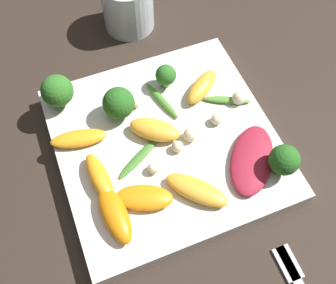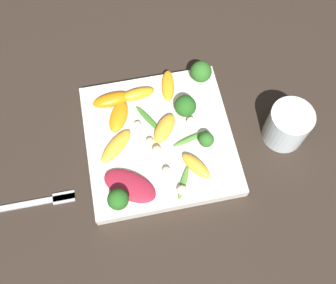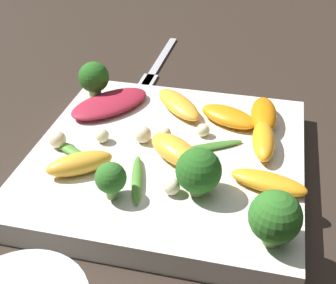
{
  "view_description": "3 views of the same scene",
  "coord_description": "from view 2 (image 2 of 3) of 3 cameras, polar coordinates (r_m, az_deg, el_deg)",
  "views": [
    {
      "loc": [
        -0.09,
        -0.24,
        0.46
      ],
      "look_at": [
        -0.0,
        -0.01,
        0.04
      ],
      "focal_mm": 42.0,
      "sensor_mm": 36.0,
      "label": 1
    },
    {
      "loc": [
        0.31,
        -0.05,
        0.7
      ],
      "look_at": [
        0.02,
        0.01,
        0.03
      ],
      "focal_mm": 42.0,
      "sensor_mm": 36.0,
      "label": 2
    },
    {
      "loc": [
        -0.09,
        0.39,
        0.31
      ],
      "look_at": [
        -0.0,
        0.02,
        0.05
      ],
      "focal_mm": 50.0,
      "sensor_mm": 36.0,
      "label": 3
    }
  ],
  "objects": [
    {
      "name": "macadamia_nut_2",
      "position": [
        0.75,
        3.31,
        3.14
      ],
      "size": [
        0.02,
        0.02,
        0.02
      ],
      "color": "beige",
      "rests_on": "plate"
    },
    {
      "name": "plate",
      "position": [
        0.76,
        -1.28,
        0.31
      ],
      "size": [
        0.28,
        0.28,
        0.03
      ],
      "color": "silver",
      "rests_on": "ground_plane"
    },
    {
      "name": "drinking_glass",
      "position": [
        0.77,
        16.95,
        2.33
      ],
      "size": [
        0.08,
        0.08,
        0.08
      ],
      "color": "silver",
      "rests_on": "ground_plane"
    },
    {
      "name": "fork",
      "position": [
        0.76,
        -18.6,
        -8.29
      ],
      "size": [
        0.02,
        0.18,
        0.01
      ],
      "color": "#B2B2B7",
      "rests_on": "ground_plane"
    },
    {
      "name": "orange_segment_5",
      "position": [
        0.71,
        4.11,
        -3.47
      ],
      "size": [
        0.07,
        0.06,
        0.02
      ],
      "color": "#FCAD33",
      "rests_on": "plate"
    },
    {
      "name": "macadamia_nut_1",
      "position": [
        0.75,
        -4.46,
        2.54
      ],
      "size": [
        0.01,
        0.01,
        0.01
      ],
      "color": "beige",
      "rests_on": "plate"
    },
    {
      "name": "broccoli_floret_3",
      "position": [
        0.72,
        5.58,
        0.31
      ],
      "size": [
        0.03,
        0.03,
        0.04
      ],
      "color": "#84AD5B",
      "rests_on": "plate"
    },
    {
      "name": "broccoli_floret_1",
      "position": [
        0.68,
        -7.25,
        -8.28
      ],
      "size": [
        0.04,
        0.04,
        0.05
      ],
      "color": "#84AD5B",
      "rests_on": "plate"
    },
    {
      "name": "macadamia_nut_3",
      "position": [
        0.73,
        -1.66,
        -1.18
      ],
      "size": [
        0.02,
        0.02,
        0.02
      ],
      "color": "beige",
      "rests_on": "plate"
    },
    {
      "name": "orange_segment_1",
      "position": [
        0.78,
        -4.51,
        6.94
      ],
      "size": [
        0.03,
        0.07,
        0.02
      ],
      "color": "orange",
      "rests_on": "plate"
    },
    {
      "name": "arugula_sprig_2",
      "position": [
        0.74,
        3.26,
        0.51
      ],
      "size": [
        0.03,
        0.07,
        0.01
      ],
      "color": "#47842D",
      "rests_on": "plate"
    },
    {
      "name": "orange_segment_6",
      "position": [
        0.79,
        -0.0,
        8.17
      ],
      "size": [
        0.08,
        0.04,
        0.01
      ],
      "color": "orange",
      "rests_on": "plate"
    },
    {
      "name": "arugula_sprig_1",
      "position": [
        0.71,
        2.25,
        -5.9
      ],
      "size": [
        0.06,
        0.04,
        0.01
      ],
      "color": "#518E33",
      "rests_on": "plate"
    },
    {
      "name": "orange_segment_2",
      "position": [
        0.78,
        -8.17,
        6.09
      ],
      "size": [
        0.04,
        0.08,
        0.02
      ],
      "color": "orange",
      "rests_on": "plate"
    },
    {
      "name": "macadamia_nut_5",
      "position": [
        0.7,
        2.02,
        -6.96
      ],
      "size": [
        0.02,
        0.02,
        0.02
      ],
      "color": "beige",
      "rests_on": "plate"
    },
    {
      "name": "broccoli_floret_2",
      "position": [
        0.75,
        2.52,
        5.2
      ],
      "size": [
        0.04,
        0.04,
        0.05
      ],
      "color": "#7A9E51",
      "rests_on": "plate"
    },
    {
      "name": "orange_segment_3",
      "position": [
        0.74,
        -0.51,
        1.98
      ],
      "size": [
        0.07,
        0.06,
        0.02
      ],
      "color": "#FCAD33",
      "rests_on": "plate"
    },
    {
      "name": "macadamia_nut_0",
      "position": [
        0.74,
        -2.67,
        0.12
      ],
      "size": [
        0.01,
        0.01,
        0.01
      ],
      "color": "beige",
      "rests_on": "plate"
    },
    {
      "name": "broccoli_floret_0",
      "position": [
        0.79,
        4.8,
        10.1
      ],
      "size": [
        0.04,
        0.04,
        0.05
      ],
      "color": "#7A9E51",
      "rests_on": "plate"
    },
    {
      "name": "orange_segment_4",
      "position": [
        0.76,
        -7.18,
        3.67
      ],
      "size": [
        0.08,
        0.06,
        0.02
      ],
      "color": "orange",
      "rests_on": "plate"
    },
    {
      "name": "arugula_sprig_0",
      "position": [
        0.76,
        -2.84,
        3.34
      ],
      "size": [
        0.07,
        0.05,
        0.0
      ],
      "color": "#3D7528",
      "rests_on": "plate"
    },
    {
      "name": "radicchio_leaf_0",
      "position": [
        0.71,
        -5.57,
        -6.34
      ],
      "size": [
        0.1,
        0.11,
        0.01
      ],
      "color": "maroon",
      "rests_on": "plate"
    },
    {
      "name": "orange_segment_0",
      "position": [
        0.74,
        -7.55,
        -0.6
      ],
      "size": [
        0.07,
        0.08,
        0.02
      ],
      "color": "#FCAD33",
      "rests_on": "plate"
    },
    {
      "name": "macadamia_nut_4",
      "position": [
        0.71,
        -0.43,
        -4.17
      ],
      "size": [
        0.02,
        0.02,
        0.02
      ],
      "color": "beige",
      "rests_on": "plate"
    },
    {
      "name": "ground_plane",
      "position": [
        0.77,
        -1.26,
        -0.09
      ],
      "size": [
        2.4,
        2.4,
        0.0
      ],
      "primitive_type": "plane",
      "color": "#2D231C"
    }
  ]
}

